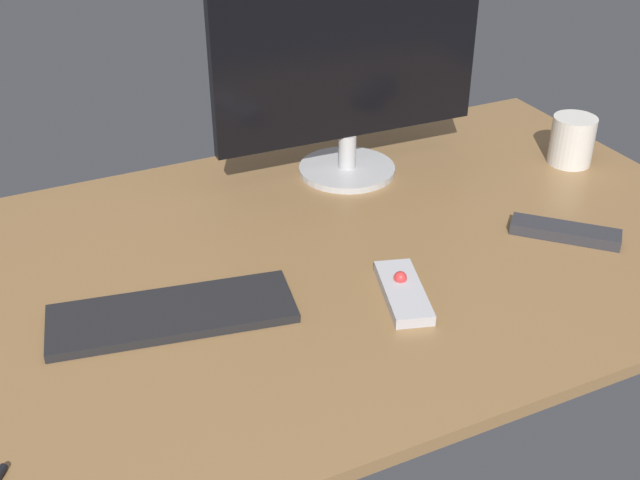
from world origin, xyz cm
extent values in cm
cube|color=olive|center=(0.00, 0.00, 1.00)|extent=(140.00, 84.00, 2.00)
cylinder|color=#B9B9B9|center=(16.98, 24.52, 2.60)|extent=(18.29, 18.29, 1.21)
cylinder|color=#B9B9B9|center=(16.98, 24.52, 6.47)|extent=(3.33, 3.33, 6.53)
cube|color=black|center=(16.98, 24.52, 25.57)|extent=(50.70, 3.97, 31.67)
cube|color=black|center=(-26.32, -6.05, 2.68)|extent=(35.93, 17.70, 1.35)
cube|color=#B7B7BC|center=(5.70, -15.67, 2.84)|extent=(9.83, 16.13, 1.68)
sphere|color=red|center=(6.31, -13.68, 4.03)|extent=(1.98, 1.98, 1.98)
cube|color=#2D2D33|center=(38.52, -12.28, 2.96)|extent=(15.61, 15.58, 1.92)
cylinder|color=silver|center=(57.92, 9.71, 6.70)|extent=(8.29, 8.29, 9.40)
camera|label=1|loc=(-46.85, -97.88, 70.47)|focal=45.25mm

